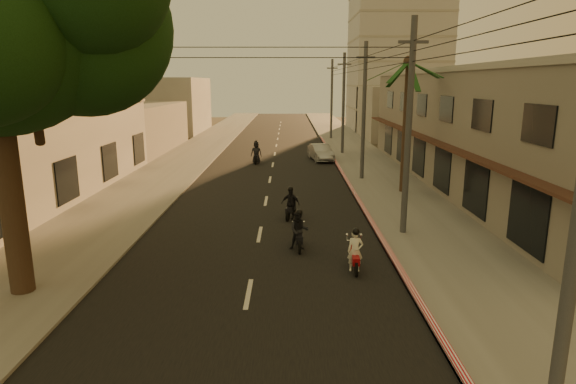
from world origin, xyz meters
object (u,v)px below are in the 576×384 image
at_px(broadleaf_tree, 3,6).
at_px(scooter_red, 355,252).
at_px(scooter_mid_a, 299,231).
at_px(parked_car, 321,152).
at_px(scooter_mid_b, 290,204).
at_px(scooter_far_a, 256,153).
at_px(palm_tree, 408,69).

distance_m(broadleaf_tree, scooter_red, 12.93).
relative_size(scooter_mid_a, parked_car, 0.39).
height_order(scooter_mid_b, scooter_far_a, scooter_far_a).
xyz_separation_m(palm_tree, scooter_mid_a, (-6.34, -9.88, -6.41)).
height_order(scooter_red, scooter_far_a, scooter_far_a).
relative_size(broadleaf_tree, scooter_red, 7.54).
xyz_separation_m(scooter_red, parked_car, (0.41, 24.34, -0.00)).
bearing_deg(scooter_far_a, palm_tree, -46.18).
distance_m(scooter_mid_a, parked_car, 22.24).
height_order(broadleaf_tree, scooter_mid_b, broadleaf_tree).
height_order(scooter_mid_a, scooter_mid_b, scooter_mid_a).
distance_m(palm_tree, parked_car, 14.42).
distance_m(broadleaf_tree, scooter_mid_b, 13.90).
bearing_deg(broadleaf_tree, scooter_mid_b, 46.39).
bearing_deg(broadleaf_tree, scooter_red, 9.85).
height_order(scooter_red, scooter_mid_b, scooter_mid_b).
height_order(palm_tree, parked_car, palm_tree).
bearing_deg(broadleaf_tree, scooter_mid_a, 25.68).
distance_m(palm_tree, scooter_mid_a, 13.37).
bearing_deg(scooter_red, palm_tree, 71.91).
xyz_separation_m(broadleaf_tree, parked_car, (10.58, 26.10, -7.79)).
distance_m(scooter_red, scooter_far_a, 23.28).
distance_m(palm_tree, scooter_far_a, 15.52).
height_order(scooter_far_a, parked_car, scooter_far_a).
xyz_separation_m(palm_tree, parked_car, (-4.03, 12.25, -6.46)).
bearing_deg(parked_car, scooter_mid_a, -105.76).
bearing_deg(palm_tree, scooter_mid_b, -140.42).
height_order(scooter_red, scooter_mid_a, scooter_mid_a).
xyz_separation_m(broadleaf_tree, scooter_mid_b, (7.96, 8.36, -7.75)).
height_order(broadleaf_tree, palm_tree, broadleaf_tree).
xyz_separation_m(palm_tree, scooter_red, (-4.44, -12.09, -6.46)).
relative_size(scooter_red, scooter_mid_a, 0.95).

